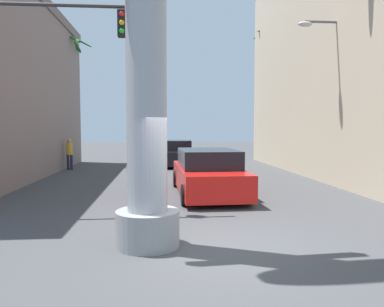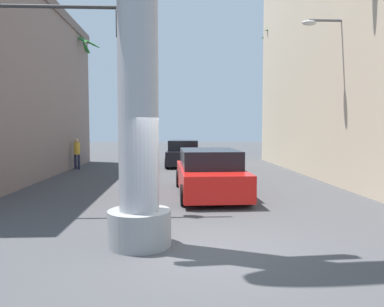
% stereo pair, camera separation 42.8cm
% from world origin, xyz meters
% --- Properties ---
extents(ground_plane, '(88.89, 88.89, 0.00)m').
position_xyz_m(ground_plane, '(0.00, 10.00, 0.00)').
color(ground_plane, '#424244').
extents(street_lamp, '(2.49, 0.28, 6.53)m').
position_xyz_m(street_lamp, '(6.31, 7.32, 4.00)').
color(street_lamp, '#59595E').
rests_on(street_lamp, ground).
extents(traffic_light_mast, '(5.63, 0.32, 5.65)m').
position_xyz_m(traffic_light_mast, '(-4.93, 3.50, 4.05)').
color(traffic_light_mast, '#333333').
rests_on(traffic_light_mast, ground).
extents(car_lead, '(2.27, 5.24, 1.56)m').
position_xyz_m(car_lead, '(0.65, 5.87, 0.74)').
color(car_lead, black).
rests_on(car_lead, ground).
extents(car_far, '(2.21, 4.46, 1.56)m').
position_xyz_m(car_far, '(0.02, 15.68, 0.74)').
color(car_far, black).
rests_on(car_far, ground).
extents(palm_tree_far_right, '(2.60, 2.56, 9.42)m').
position_xyz_m(palm_tree_far_right, '(6.84, 19.20, 5.78)').
color(palm_tree_far_right, brown).
rests_on(palm_tree_far_right, ground).
extents(palm_tree_far_left, '(3.09, 2.84, 8.06)m').
position_xyz_m(palm_tree_far_left, '(-6.63, 17.07, 5.34)').
color(palm_tree_far_left, brown).
rests_on(palm_tree_far_left, ground).
extents(pedestrian_far_left, '(0.39, 0.39, 1.72)m').
position_xyz_m(pedestrian_far_left, '(-5.97, 14.14, 1.00)').
color(pedestrian_far_left, '#1E233F').
rests_on(pedestrian_far_left, ground).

